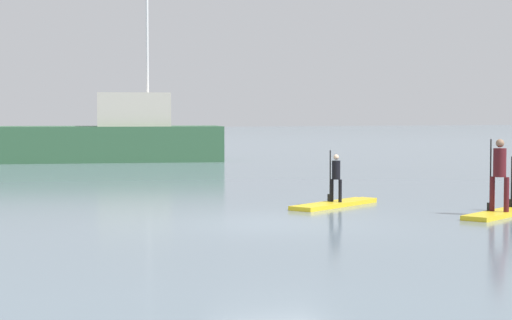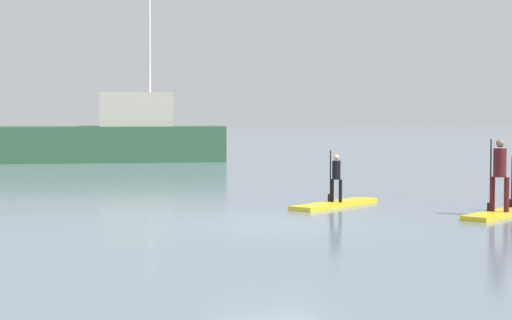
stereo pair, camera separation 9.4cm
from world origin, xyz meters
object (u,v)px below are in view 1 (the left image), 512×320
(paddler_adult, at_px, (499,170))
(paddleboard_far, at_px, (505,212))
(fishing_boat_white_large, at_px, (111,137))
(paddleboard_near, at_px, (336,204))
(paddler_child_solo, at_px, (336,175))

(paddler_adult, bearing_deg, paddleboard_far, 26.82)
(paddleboard_far, relative_size, fishing_boat_white_large, 0.28)
(fishing_boat_white_large, bearing_deg, paddler_adult, -84.45)
(paddler_adult, bearing_deg, paddleboard_near, 124.96)
(fishing_boat_white_large, bearing_deg, paddler_child_solo, -89.63)
(paddleboard_near, height_order, paddleboard_far, same)
(paddleboard_far, bearing_deg, paddleboard_near, 129.20)
(paddleboard_near, bearing_deg, paddler_adult, -55.04)
(paddleboard_near, relative_size, paddler_adult, 1.87)
(paddler_adult, height_order, fishing_boat_white_large, fishing_boat_white_large)
(paddler_child_solo, distance_m, paddler_adult, 4.03)
(paddleboard_far, height_order, fishing_boat_white_large, fishing_boat_white_large)
(paddler_adult, bearing_deg, fishing_boat_white_large, 95.55)
(paddleboard_far, bearing_deg, fishing_boat_white_large, 96.19)
(paddler_child_solo, xyz_separation_m, paddler_adult, (2.31, -3.30, 0.26))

